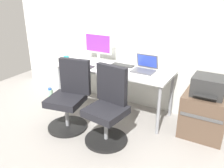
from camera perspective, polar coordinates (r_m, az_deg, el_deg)
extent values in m
plane|color=gray|center=(3.78, 0.38, -6.28)|extent=(5.28, 5.28, 0.00)
cube|color=silver|center=(3.72, 3.60, 14.38)|extent=(4.40, 0.04, 2.60)
cube|color=silver|center=(3.50, 0.41, 3.83)|extent=(1.73, 0.65, 0.03)
cylinder|color=gray|center=(3.87, -12.23, -0.53)|extent=(0.04, 0.04, 0.68)
cylinder|color=gray|center=(3.11, 11.08, -6.27)|extent=(0.04, 0.04, 0.68)
cylinder|color=gray|center=(4.26, -7.34, 1.96)|extent=(0.04, 0.04, 0.68)
cylinder|color=gray|center=(3.59, 14.02, -2.52)|extent=(0.04, 0.04, 0.68)
cylinder|color=black|center=(3.40, -10.53, -9.91)|extent=(0.54, 0.54, 0.03)
cylinder|color=gray|center=(3.31, -10.76, -7.19)|extent=(0.05, 0.05, 0.34)
cube|color=black|center=(3.21, -11.03, -3.84)|extent=(0.52, 0.52, 0.09)
cube|color=black|center=(3.21, -8.83, 1.82)|extent=(0.43, 0.15, 0.48)
cylinder|color=black|center=(3.09, -1.41, -13.11)|extent=(0.54, 0.54, 0.03)
cylinder|color=gray|center=(2.99, -1.44, -10.21)|extent=(0.05, 0.05, 0.34)
cube|color=black|center=(2.88, -1.49, -6.60)|extent=(0.49, 0.49, 0.09)
cube|color=black|center=(2.91, -0.06, -0.05)|extent=(0.43, 0.12, 0.48)
cube|color=brown|center=(3.30, 21.13, -6.87)|extent=(0.54, 0.51, 0.56)
cube|color=#4C4C4C|center=(3.04, 20.50, -7.60)|extent=(0.49, 0.01, 0.04)
cube|color=#2D2D2D|center=(3.14, 22.13, -0.42)|extent=(0.38, 0.34, 0.24)
cube|color=#262626|center=(2.98, 21.36, -2.78)|extent=(0.27, 0.06, 0.01)
cylinder|color=#A5D8B2|center=(3.99, -14.47, -3.18)|extent=(0.09, 0.09, 0.28)
cylinder|color=#2D59B2|center=(3.93, -14.68, -1.14)|extent=(0.06, 0.06, 0.03)
cylinder|color=silver|center=(3.84, -3.22, 5.78)|extent=(0.18, 0.18, 0.01)
cylinder|color=silver|center=(3.82, -3.24, 6.65)|extent=(0.04, 0.04, 0.11)
cube|color=silver|center=(3.77, -3.31, 9.73)|extent=(0.48, 0.03, 0.31)
cube|color=purple|center=(3.76, -3.45, 9.68)|extent=(0.43, 0.00, 0.26)
cube|color=#4C4C51|center=(3.32, 7.45, 3.04)|extent=(0.31, 0.22, 0.02)
cube|color=#4C4C51|center=(3.41, 8.44, 5.45)|extent=(0.31, 0.07, 0.20)
cube|color=blue|center=(3.41, 8.41, 5.45)|extent=(0.28, 0.05, 0.17)
cube|color=#2D2D2D|center=(3.55, -6.96, 4.34)|extent=(0.34, 0.12, 0.02)
cube|color=#2D2D2D|center=(3.56, 2.60, 4.54)|extent=(0.34, 0.12, 0.02)
ellipsoid|color=#2D2D2D|center=(3.21, 2.95, 2.66)|extent=(0.06, 0.10, 0.03)
ellipsoid|color=silver|center=(3.20, 1.12, 2.65)|extent=(0.06, 0.10, 0.03)
cylinder|color=teal|center=(3.80, -10.86, 5.88)|extent=(0.08, 0.08, 0.09)
cylinder|color=slate|center=(3.51, 10.00, 4.69)|extent=(0.07, 0.07, 0.10)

